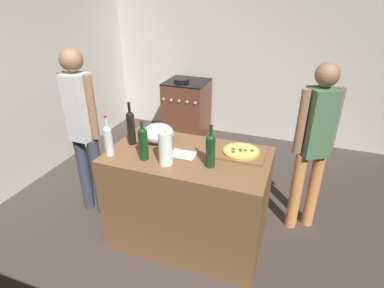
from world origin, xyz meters
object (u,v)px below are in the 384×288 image
at_px(wine_bottle_amber, 210,149).
at_px(wine_bottle_green, 143,142).
at_px(pizza, 241,151).
at_px(wine_bottle_dark, 131,126).
at_px(person_in_red, 314,141).
at_px(wine_bottle_clear, 108,139).
at_px(paper_towel_roll, 165,148).
at_px(stove, 187,109).
at_px(mixing_bowl, 158,133).
at_px(person_in_stripes, 83,126).

xyz_separation_m(wine_bottle_amber, wine_bottle_green, (-0.54, -0.07, 0.00)).
xyz_separation_m(pizza, wine_bottle_dark, (-0.96, -0.13, 0.14)).
distance_m(pizza, person_in_red, 0.70).
relative_size(wine_bottle_dark, wine_bottle_green, 1.14).
bearing_deg(wine_bottle_amber, wine_bottle_dark, 169.67).
bearing_deg(wine_bottle_amber, wine_bottle_clear, -172.85).
bearing_deg(wine_bottle_green, paper_towel_roll, -2.99).
bearing_deg(stove, mixing_bowl, -76.04).
relative_size(wine_bottle_clear, stove, 0.37).
distance_m(pizza, wine_bottle_dark, 0.98).
bearing_deg(person_in_stripes, paper_towel_roll, -14.85).
bearing_deg(wine_bottle_clear, wine_bottle_dark, 73.80).
xyz_separation_m(paper_towel_roll, wine_bottle_clear, (-0.50, -0.03, 0.01)).
relative_size(wine_bottle_amber, person_in_stripes, 0.20).
relative_size(mixing_bowl, person_in_stripes, 0.16).
relative_size(wine_bottle_green, person_in_red, 0.21).
height_order(mixing_bowl, person_in_stripes, person_in_stripes).
bearing_deg(mixing_bowl, person_in_stripes, -174.71).
bearing_deg(person_in_stripes, mixing_bowl, 5.29).
bearing_deg(paper_towel_roll, pizza, 33.70).
xyz_separation_m(wine_bottle_amber, person_in_stripes, (-1.33, 0.18, -0.07)).
xyz_separation_m(stove, person_in_red, (1.84, -1.63, 0.49)).
bearing_deg(wine_bottle_green, mixing_bowl, 94.47).
bearing_deg(person_in_red, wine_bottle_clear, -154.01).
height_order(wine_bottle_dark, wine_bottle_clear, wine_bottle_dark).
xyz_separation_m(stove, person_in_stripes, (-0.26, -2.13, 0.53)).
distance_m(wine_bottle_dark, stove, 2.28).
height_order(paper_towel_roll, wine_bottle_green, wine_bottle_green).
relative_size(mixing_bowl, paper_towel_roll, 1.00).
distance_m(stove, person_in_stripes, 2.21).
distance_m(mixing_bowl, stove, 2.19).
xyz_separation_m(paper_towel_roll, wine_bottle_green, (-0.20, 0.01, 0.01)).
xyz_separation_m(wine_bottle_clear, stove, (-0.23, 2.42, -0.60)).
relative_size(wine_bottle_dark, stove, 0.41).
height_order(pizza, stove, pizza).
bearing_deg(wine_bottle_clear, person_in_stripes, 149.47).
height_order(wine_bottle_amber, wine_bottle_green, wine_bottle_amber).
bearing_deg(paper_towel_roll, wine_bottle_dark, 152.81).
distance_m(wine_bottle_dark, wine_bottle_clear, 0.26).
xyz_separation_m(pizza, person_in_red, (0.57, 0.40, 0.01)).
height_order(mixing_bowl, person_in_red, person_in_red).
xyz_separation_m(wine_bottle_amber, stove, (-1.08, 2.31, -0.61)).
bearing_deg(mixing_bowl, pizza, 1.58).
height_order(mixing_bowl, wine_bottle_clear, wine_bottle_clear).
xyz_separation_m(wine_bottle_dark, wine_bottle_clear, (-0.07, -0.25, -0.02)).
bearing_deg(wine_bottle_amber, mixing_bowl, 155.91).
distance_m(paper_towel_roll, wine_bottle_green, 0.20).
relative_size(mixing_bowl, wine_bottle_dark, 0.72).
height_order(pizza, person_in_stripes, person_in_stripes).
xyz_separation_m(wine_bottle_dark, stove, (-0.30, 2.17, -0.63)).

